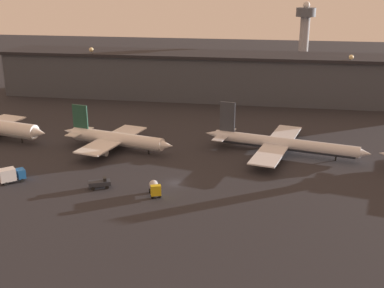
{
  "coord_description": "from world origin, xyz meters",
  "views": [
    {
      "loc": [
        22.01,
        -104.48,
        46.44
      ],
      "look_at": [
        2.1,
        12.14,
        6.0
      ],
      "focal_mm": 45.0,
      "sensor_mm": 36.0,
      "label": 1
    }
  ],
  "objects_px": {
    "airplane_1": "(115,139)",
    "service_vehicle_0": "(100,183)",
    "service_vehicle_3": "(11,175)",
    "control_tower": "(304,35)",
    "airplane_2": "(282,144)",
    "service_vehicle_4": "(155,188)"
  },
  "relations": [
    {
      "from": "service_vehicle_0",
      "to": "control_tower",
      "type": "xyz_separation_m",
      "value": [
        52.09,
        136.37,
        20.57
      ]
    },
    {
      "from": "airplane_1",
      "to": "service_vehicle_0",
      "type": "xyz_separation_m",
      "value": [
        4.96,
        -26.92,
        -1.98
      ]
    },
    {
      "from": "service_vehicle_3",
      "to": "service_vehicle_0",
      "type": "bearing_deg",
      "value": -42.1
    },
    {
      "from": "service_vehicle_0",
      "to": "airplane_1",
      "type": "bearing_deg",
      "value": 76.7
    },
    {
      "from": "airplane_2",
      "to": "control_tower",
      "type": "distance_m",
      "value": 106.97
    },
    {
      "from": "airplane_2",
      "to": "service_vehicle_0",
      "type": "bearing_deg",
      "value": -130.43
    },
    {
      "from": "service_vehicle_3",
      "to": "service_vehicle_4",
      "type": "distance_m",
      "value": 35.93
    },
    {
      "from": "service_vehicle_3",
      "to": "control_tower",
      "type": "xyz_separation_m",
      "value": [
        74.3,
        136.79,
        19.76
      ]
    },
    {
      "from": "service_vehicle_4",
      "to": "control_tower",
      "type": "bearing_deg",
      "value": 142.68
    },
    {
      "from": "airplane_1",
      "to": "service_vehicle_3",
      "type": "height_order",
      "value": "airplane_1"
    },
    {
      "from": "airplane_2",
      "to": "control_tower",
      "type": "bearing_deg",
      "value": 97.48
    },
    {
      "from": "airplane_2",
      "to": "control_tower",
      "type": "xyz_separation_m",
      "value": [
        9.84,
        104.83,
        18.87
      ]
    },
    {
      "from": "service_vehicle_4",
      "to": "airplane_1",
      "type": "bearing_deg",
      "value": -168.62
    },
    {
      "from": "service_vehicle_0",
      "to": "service_vehicle_4",
      "type": "height_order",
      "value": "service_vehicle_4"
    },
    {
      "from": "airplane_1",
      "to": "airplane_2",
      "type": "xyz_separation_m",
      "value": [
        47.21,
        4.62,
        -0.28
      ]
    },
    {
      "from": "service_vehicle_0",
      "to": "airplane_2",
      "type": "bearing_deg",
      "value": 13.0
    },
    {
      "from": "service_vehicle_0",
      "to": "service_vehicle_3",
      "type": "distance_m",
      "value": 22.23
    },
    {
      "from": "airplane_1",
      "to": "control_tower",
      "type": "relative_size",
      "value": 0.96
    },
    {
      "from": "service_vehicle_0",
      "to": "service_vehicle_4",
      "type": "xyz_separation_m",
      "value": [
        13.69,
        -1.64,
        0.47
      ]
    },
    {
      "from": "airplane_1",
      "to": "airplane_2",
      "type": "relative_size",
      "value": 0.77
    },
    {
      "from": "service_vehicle_3",
      "to": "control_tower",
      "type": "bearing_deg",
      "value": 18.31
    },
    {
      "from": "airplane_1",
      "to": "service_vehicle_0",
      "type": "bearing_deg",
      "value": -66.73
    }
  ]
}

